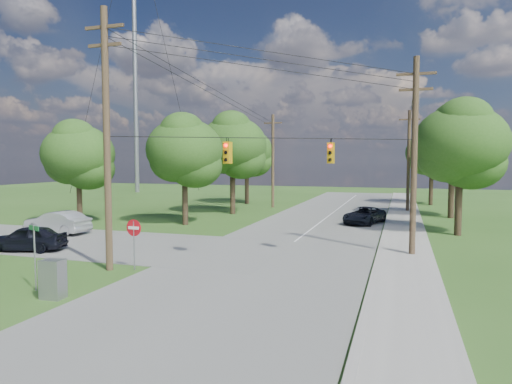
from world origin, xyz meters
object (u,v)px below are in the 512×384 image
(pole_ne, at_px, (414,153))
(do_not_enter_sign, at_px, (134,233))
(pole_sw, at_px, (107,136))
(car_main_north, at_px, (364,215))
(pole_north_w, at_px, (273,160))
(pole_north_e, at_px, (409,160))
(car_cross_silver, at_px, (57,222))
(control_cabinet, at_px, (53,279))
(car_cross_dark, at_px, (27,238))

(pole_ne, height_order, do_not_enter_sign, pole_ne)
(pole_sw, bearing_deg, car_main_north, 62.48)
(pole_north_w, bearing_deg, pole_north_e, 0.00)
(car_main_north, height_order, do_not_enter_sign, do_not_enter_sign)
(pole_north_w, height_order, car_cross_silver, pole_north_w)
(car_main_north, bearing_deg, pole_north_e, 88.30)
(pole_north_e, distance_m, car_main_north, 11.64)
(control_cabinet, relative_size, do_not_enter_sign, 0.61)
(pole_sw, bearing_deg, pole_ne, 29.38)
(pole_sw, distance_m, do_not_enter_sign, 4.64)
(pole_north_e, bearing_deg, control_cabinet, -110.62)
(car_cross_dark, distance_m, car_cross_silver, 6.07)
(pole_ne, relative_size, car_cross_dark, 2.50)
(pole_ne, bearing_deg, car_cross_silver, 179.65)
(pole_north_w, distance_m, do_not_enter_sign, 29.47)
(pole_ne, distance_m, car_main_north, 13.16)
(pole_ne, height_order, car_main_north, pole_ne)
(pole_north_e, height_order, car_cross_silver, pole_north_e)
(car_main_north, xyz_separation_m, do_not_enter_sign, (-9.00, -19.03, 1.04))
(pole_sw, height_order, pole_north_e, pole_sw)
(pole_ne, distance_m, do_not_enter_sign, 14.84)
(pole_north_w, relative_size, car_main_north, 2.09)
(pole_north_e, relative_size, pole_north_w, 1.00)
(control_cabinet, bearing_deg, car_cross_silver, 126.12)
(pole_north_e, height_order, car_main_north, pole_north_e)
(car_main_north, height_order, control_cabinet, control_cabinet)
(pole_sw, relative_size, car_cross_dark, 2.85)
(do_not_enter_sign, bearing_deg, control_cabinet, -90.98)
(pole_north_e, bearing_deg, pole_north_w, 180.00)
(pole_ne, relative_size, control_cabinet, 7.21)
(pole_north_e, xyz_separation_m, car_cross_silver, (-23.26, -21.86, -4.31))
(car_cross_silver, xyz_separation_m, control_cabinet, (10.46, -12.14, -0.09))
(pole_ne, distance_m, pole_north_e, 22.00)
(pole_sw, height_order, pole_north_w, pole_sw)
(pole_ne, bearing_deg, car_main_north, 106.09)
(pole_sw, xyz_separation_m, pole_north_e, (13.50, 29.60, -1.10))
(control_cabinet, distance_m, do_not_enter_sign, 4.88)
(pole_north_w, bearing_deg, pole_sw, -89.23)
(car_cross_dark, height_order, control_cabinet, car_cross_dark)
(do_not_enter_sign, bearing_deg, pole_north_w, 96.72)
(pole_sw, height_order, car_cross_dark, pole_sw)
(pole_ne, distance_m, car_cross_dark, 21.75)
(pole_ne, xyz_separation_m, pole_north_w, (-13.90, 22.00, -0.34))
(car_cross_silver, height_order, car_main_north, car_cross_silver)
(pole_north_w, height_order, car_main_north, pole_north_w)
(pole_north_w, xyz_separation_m, car_main_north, (10.50, -10.21, -4.43))
(pole_north_e, xyz_separation_m, do_not_enter_sign, (-12.40, -29.24, -3.40))
(control_cabinet, bearing_deg, pole_ne, 38.53)
(pole_ne, bearing_deg, pole_north_e, 90.00)
(pole_ne, relative_size, pole_north_w, 1.05)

